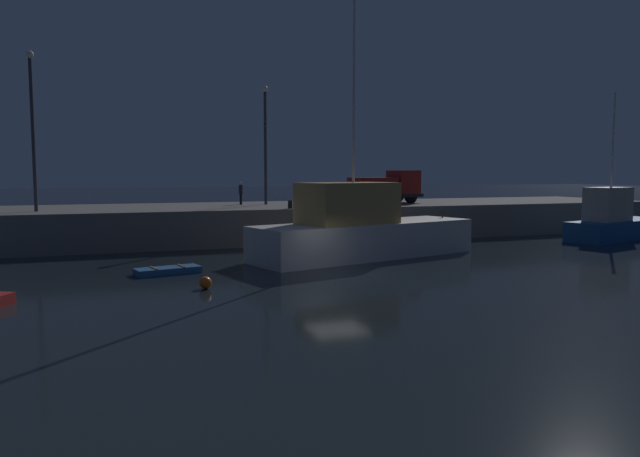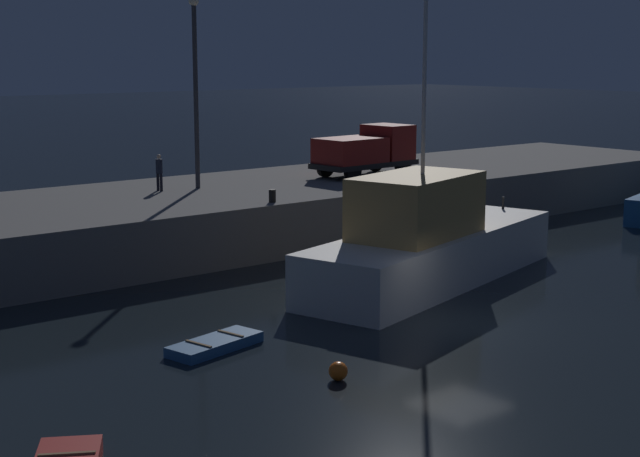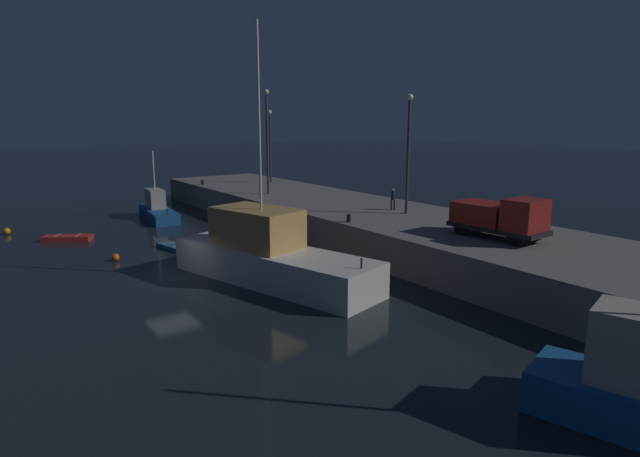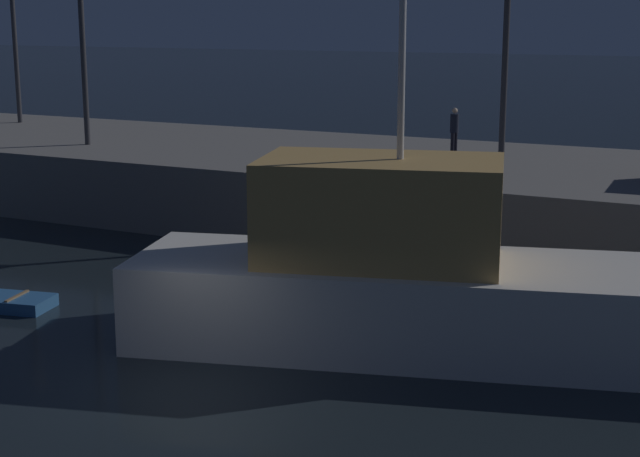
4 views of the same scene
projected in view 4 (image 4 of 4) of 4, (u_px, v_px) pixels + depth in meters
The scene contains 7 objects.
ground_plane at pixel (176, 395), 17.60m from camera, with size 320.00×320.00×0.00m, color black.
pier_quay at pixel (456, 195), 31.13m from camera, with size 60.45×10.25×2.23m.
fishing_boat_blue at pixel (422, 280), 19.83m from camera, with size 13.09×6.71×13.62m.
lamp_post_west at pixel (13, 19), 40.97m from camera, with size 0.44×0.44×7.46m.
lamp_post_central at pixel (507, 8), 30.04m from camera, with size 0.44×0.44×8.14m.
dockworker at pixel (454, 128), 31.88m from camera, with size 0.29×0.41×1.56m.
bollard_central at pixel (453, 176), 26.37m from camera, with size 0.28×0.28×0.51m, color black.
Camera 4 is at (9.70, -13.65, 6.74)m, focal length 54.44 mm.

